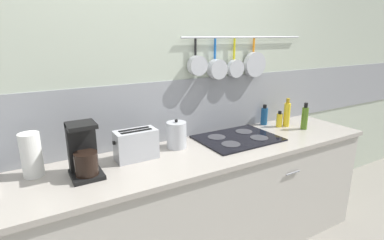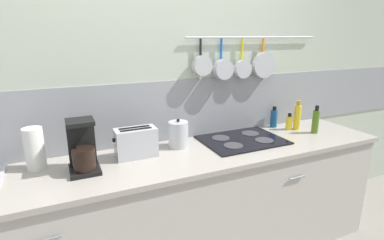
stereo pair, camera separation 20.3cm
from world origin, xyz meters
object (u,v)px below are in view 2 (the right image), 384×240
at_px(kettle, 178,134).
at_px(bottle_hot_sauce, 316,121).
at_px(toaster, 136,143).
at_px(bottle_cooking_wine, 289,122).
at_px(bottle_olive_oil, 274,118).
at_px(paper_towel_roll, 35,149).
at_px(coffee_maker, 83,149).
at_px(bottle_sesame_oil, 297,117).

distance_m(kettle, bottle_hot_sauce, 1.19).
xyz_separation_m(toaster, bottle_cooking_wine, (1.37, 0.04, -0.04)).
height_order(toaster, bottle_olive_oil, toaster).
xyz_separation_m(paper_towel_roll, coffee_maker, (0.27, -0.14, 0.00)).
xyz_separation_m(bottle_sesame_oil, bottle_hot_sauce, (0.07, -0.14, -0.01)).
relative_size(bottle_cooking_wine, bottle_sesame_oil, 0.56).
height_order(coffee_maker, toaster, coffee_maker).
xyz_separation_m(coffee_maker, bottle_sesame_oil, (1.78, 0.09, -0.02)).
height_order(bottle_sesame_oil, bottle_hot_sauce, bottle_sesame_oil).
bearing_deg(coffee_maker, bottle_hot_sauce, -1.53).
relative_size(toaster, bottle_olive_oil, 1.56).
relative_size(paper_towel_roll, bottle_olive_oil, 1.40).
distance_m(coffee_maker, bottle_sesame_oil, 1.78).
relative_size(kettle, bottle_sesame_oil, 0.84).
relative_size(coffee_maker, bottle_hot_sauce, 1.35).
bearing_deg(bottle_sesame_oil, coffee_maker, -177.04).
bearing_deg(toaster, bottle_cooking_wine, 1.74).
bearing_deg(bottle_olive_oil, toaster, -172.86).
relative_size(bottle_cooking_wine, bottle_hot_sauce, 0.61).
distance_m(toaster, kettle, 0.34).
bearing_deg(paper_towel_roll, toaster, -6.23).
distance_m(bottle_olive_oil, bottle_cooking_wine, 0.14).
bearing_deg(bottle_sesame_oil, bottle_cooking_wine, 162.55).
distance_m(toaster, bottle_sesame_oil, 1.44).
bearing_deg(paper_towel_roll, coffee_maker, -27.57).
height_order(bottle_cooking_wine, bottle_hot_sauce, bottle_hot_sauce).
xyz_separation_m(paper_towel_roll, kettle, (0.94, -0.01, -0.04)).
relative_size(kettle, bottle_hot_sauce, 0.91).
relative_size(bottle_olive_oil, bottle_hot_sauce, 0.79).
height_order(paper_towel_roll, coffee_maker, coffee_maker).
relative_size(bottle_sesame_oil, bottle_hot_sauce, 1.09).
xyz_separation_m(kettle, bottle_cooking_wine, (1.04, -0.01, -0.03)).
xyz_separation_m(bottle_olive_oil, bottle_sesame_oil, (0.14, -0.14, 0.03)).
relative_size(toaster, bottle_hot_sauce, 1.24).
bearing_deg(paper_towel_roll, bottle_hot_sauce, -5.07).
height_order(paper_towel_roll, bottle_hot_sauce, paper_towel_roll).
xyz_separation_m(coffee_maker, kettle, (0.68, 0.13, -0.04)).
bearing_deg(bottle_olive_oil, paper_towel_roll, -177.12).
xyz_separation_m(coffee_maker, toaster, (0.35, 0.07, -0.03)).
bearing_deg(bottle_cooking_wine, kettle, 179.34).
bearing_deg(bottle_hot_sauce, coffee_maker, 178.47).
bearing_deg(bottle_olive_oil, kettle, -173.57).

